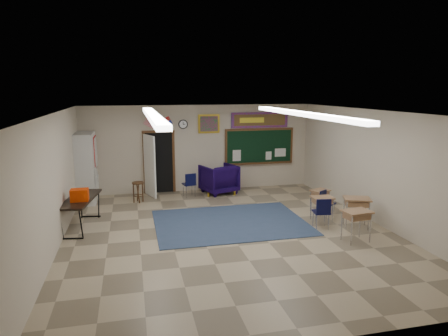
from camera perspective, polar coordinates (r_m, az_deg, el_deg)
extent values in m
plane|color=tan|center=(10.07, 0.89, -9.33)|extent=(9.00, 9.00, 0.00)
cube|color=#B4A692|center=(13.99, -3.58, 2.84)|extent=(8.00, 0.04, 3.00)
cube|color=#B4A692|center=(5.57, 12.45, -10.49)|extent=(8.00, 0.04, 3.00)
cube|color=#B4A692|center=(9.52, -23.14, -2.04)|extent=(0.04, 9.00, 3.00)
cube|color=#B4A692|center=(11.29, 21.02, 0.09)|extent=(0.04, 9.00, 3.00)
cube|color=silver|center=(9.45, 0.95, 7.98)|extent=(8.00, 9.00, 0.04)
cube|color=#2D3955|center=(10.84, 0.89, -7.75)|extent=(4.00, 3.00, 0.02)
cube|color=black|center=(13.89, -9.25, 0.77)|extent=(0.95, 0.04, 2.10)
cube|color=white|center=(13.44, -10.58, 0.29)|extent=(0.35, 0.86, 2.05)
cube|color=#553218|center=(14.48, 5.07, 3.10)|extent=(2.55, 0.05, 1.30)
cube|color=black|center=(14.47, 5.08, 3.10)|extent=(2.40, 0.03, 1.15)
cube|color=#553218|center=(14.52, 5.10, 0.73)|extent=(2.40, 0.12, 0.04)
cube|color=#B60F20|center=(14.38, 5.13, 6.85)|extent=(2.10, 0.04, 0.55)
cube|color=brown|center=(14.37, 5.15, 6.85)|extent=(1.90, 0.03, 0.40)
cube|color=#A4811F|center=(13.92, -2.17, 6.33)|extent=(0.75, 0.05, 0.65)
cube|color=#A51466|center=(13.91, -2.16, 6.33)|extent=(0.62, 0.03, 0.52)
cylinder|color=black|center=(13.78, -5.87, 6.23)|extent=(0.32, 0.05, 0.32)
cylinder|color=white|center=(13.76, -5.86, 6.23)|extent=(0.26, 0.02, 0.26)
cube|color=beige|center=(13.30, -19.07, 0.05)|extent=(0.55, 1.25, 2.20)
imported|color=black|center=(13.74, -0.74, -1.55)|extent=(1.35, 1.37, 0.99)
cube|color=#A1724B|center=(11.10, 13.87, -4.12)|extent=(0.58, 0.44, 0.04)
cube|color=brown|center=(11.12, 13.85, -4.59)|extent=(0.50, 0.37, 0.11)
cube|color=#A1724B|center=(12.02, 13.59, -3.14)|extent=(0.65, 0.58, 0.04)
cube|color=brown|center=(12.04, 13.57, -3.55)|extent=(0.56, 0.50, 0.11)
cube|color=#A1724B|center=(9.85, 18.47, -5.92)|extent=(0.67, 0.53, 0.04)
cube|color=brown|center=(9.88, 18.44, -6.50)|extent=(0.58, 0.45, 0.13)
cube|color=#A1724B|center=(10.82, 18.49, -4.19)|extent=(0.79, 0.69, 0.04)
cube|color=brown|center=(10.85, 18.45, -4.74)|extent=(0.68, 0.59, 0.13)
cube|color=black|center=(10.90, -19.84, -4.19)|extent=(0.95, 1.99, 0.05)
cube|color=#DC3C03|center=(10.60, -19.94, -3.64)|extent=(0.42, 0.32, 0.30)
cylinder|color=#4D2A17|center=(12.87, -12.22, -2.10)|extent=(0.37, 0.37, 0.04)
torus|color=#4D2A17|center=(12.97, -12.15, -3.86)|extent=(0.30, 0.30, 0.02)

